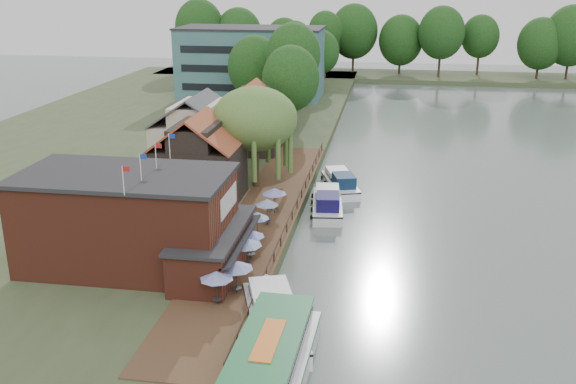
# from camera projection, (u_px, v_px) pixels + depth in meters

# --- Properties ---
(ground) EXTENTS (260.00, 260.00, 0.00)m
(ground) POSITION_uv_depth(u_px,v_px,m) (342.00, 286.00, 47.50)
(ground) COLOR #54615D
(ground) RESTS_ON ground
(land_bank) EXTENTS (50.00, 140.00, 1.00)m
(land_bank) POSITION_uv_depth(u_px,v_px,m) (137.00, 146.00, 84.60)
(land_bank) COLOR #384728
(land_bank) RESTS_ON ground
(quay_deck) EXTENTS (6.00, 50.00, 0.10)m
(quay_deck) POSITION_uv_depth(u_px,v_px,m) (263.00, 218.00, 57.73)
(quay_deck) COLOR #47301E
(quay_deck) RESTS_ON land_bank
(quay_rail) EXTENTS (0.20, 49.00, 1.00)m
(quay_rail) POSITION_uv_depth(u_px,v_px,m) (293.00, 213.00, 57.64)
(quay_rail) COLOR black
(quay_rail) RESTS_ON land_bank
(pub) EXTENTS (20.00, 11.00, 7.30)m
(pub) POSITION_uv_depth(u_px,v_px,m) (153.00, 221.00, 47.19)
(pub) COLOR maroon
(pub) RESTS_ON land_bank
(hotel_block) EXTENTS (25.40, 12.40, 12.30)m
(hotel_block) POSITION_uv_depth(u_px,v_px,m) (251.00, 62.00, 113.98)
(hotel_block) COLOR #38666B
(hotel_block) RESTS_ON land_bank
(cottage_a) EXTENTS (8.60, 7.60, 8.50)m
(cottage_a) POSITION_uv_depth(u_px,v_px,m) (198.00, 158.00, 61.18)
(cottage_a) COLOR black
(cottage_a) RESTS_ON land_bank
(cottage_b) EXTENTS (9.60, 8.60, 8.50)m
(cottage_b) POSITION_uv_depth(u_px,v_px,m) (198.00, 133.00, 70.98)
(cottage_b) COLOR beige
(cottage_b) RESTS_ON land_bank
(cottage_c) EXTENTS (7.60, 7.60, 8.50)m
(cottage_c) POSITION_uv_depth(u_px,v_px,m) (251.00, 117.00, 78.79)
(cottage_c) COLOR black
(cottage_c) RESTS_ON land_bank
(willow) EXTENTS (8.60, 8.60, 10.43)m
(willow) POSITION_uv_depth(u_px,v_px,m) (255.00, 138.00, 64.86)
(willow) COLOR #476B2D
(willow) RESTS_ON land_bank
(umbrella_0) EXTENTS (2.24, 2.24, 2.38)m
(umbrella_0) POSITION_uv_depth(u_px,v_px,m) (217.00, 288.00, 42.25)
(umbrella_0) COLOR navy
(umbrella_0) RESTS_ON quay_deck
(umbrella_1) EXTENTS (2.35, 2.35, 2.38)m
(umbrella_1) POSITION_uv_depth(u_px,v_px,m) (236.00, 277.00, 43.73)
(umbrella_1) COLOR navy
(umbrella_1) RESTS_ON quay_deck
(umbrella_2) EXTENTS (2.42, 2.42, 2.38)m
(umbrella_2) POSITION_uv_depth(u_px,v_px,m) (246.00, 253.00, 47.49)
(umbrella_2) COLOR #1B4496
(umbrella_2) RESTS_ON quay_deck
(umbrella_3) EXTENTS (2.17, 2.17, 2.38)m
(umbrella_3) POSITION_uv_depth(u_px,v_px,m) (251.00, 244.00, 49.09)
(umbrella_3) COLOR navy
(umbrella_3) RESTS_ON quay_deck
(umbrella_4) EXTENTS (2.06, 2.06, 2.38)m
(umbrella_4) POSITION_uv_depth(u_px,v_px,m) (257.00, 226.00, 52.72)
(umbrella_4) COLOR #1B4C99
(umbrella_4) RESTS_ON quay_deck
(umbrella_5) EXTENTS (2.04, 2.04, 2.38)m
(umbrella_5) POSITION_uv_depth(u_px,v_px,m) (267.00, 212.00, 55.77)
(umbrella_5) COLOR navy
(umbrella_5) RESTS_ON quay_deck
(umbrella_6) EXTENTS (2.29, 2.29, 2.38)m
(umbrella_6) POSITION_uv_depth(u_px,v_px,m) (274.00, 200.00, 58.62)
(umbrella_6) COLOR navy
(umbrella_6) RESTS_ON quay_deck
(cruiser_0) EXTENTS (6.80, 11.45, 2.68)m
(cruiser_0) POSITION_uv_depth(u_px,v_px,m) (274.00, 313.00, 40.98)
(cruiser_0) COLOR white
(cruiser_0) RESTS_ON ground
(cruiser_1) EXTENTS (4.18, 10.02, 2.35)m
(cruiser_1) POSITION_uv_depth(u_px,v_px,m) (328.00, 200.00, 61.99)
(cruiser_1) COLOR silver
(cruiser_1) RESTS_ON ground
(cruiser_2) EXTENTS (5.62, 9.82, 2.24)m
(cruiser_2) POSITION_uv_depth(u_px,v_px,m) (340.00, 180.00, 68.30)
(cruiser_2) COLOR white
(cruiser_2) RESTS_ON ground
(tour_boat) EXTENTS (4.56, 14.85, 3.22)m
(tour_boat) POSITION_uv_depth(u_px,v_px,m) (266.00, 372.00, 34.43)
(tour_boat) COLOR silver
(tour_boat) RESTS_ON ground
(swan) EXTENTS (0.44, 0.44, 0.44)m
(swan) POSITION_uv_depth(u_px,v_px,m) (302.00, 373.00, 36.72)
(swan) COLOR white
(swan) RESTS_ON ground
(bank_tree_0) EXTENTS (7.66, 7.66, 12.18)m
(bank_tree_0) POSITION_uv_depth(u_px,v_px,m) (291.00, 91.00, 86.00)
(bank_tree_0) COLOR #143811
(bank_tree_0) RESTS_ON land_bank
(bank_tree_1) EXTENTS (8.05, 8.05, 14.40)m
(bank_tree_1) POSITION_uv_depth(u_px,v_px,m) (293.00, 72.00, 94.92)
(bank_tree_1) COLOR #143811
(bank_tree_1) RESTS_ON land_bank
(bank_tree_2) EXTENTS (8.74, 8.74, 11.94)m
(bank_tree_2) POSITION_uv_depth(u_px,v_px,m) (255.00, 73.00, 102.83)
(bank_tree_2) COLOR #143811
(bank_tree_2) RESTS_ON land_bank
(bank_tree_3) EXTENTS (7.03, 7.03, 11.27)m
(bank_tree_3) POSITION_uv_depth(u_px,v_px,m) (320.00, 61.00, 120.28)
(bank_tree_3) COLOR #143811
(bank_tree_3) RESTS_ON land_bank
(bank_tree_4) EXTENTS (7.11, 7.11, 12.39)m
(bank_tree_4) POSITION_uv_depth(u_px,v_px,m) (295.00, 52.00, 128.13)
(bank_tree_4) COLOR #143811
(bank_tree_4) RESTS_ON land_bank
(bank_tree_5) EXTENTS (6.97, 6.97, 14.01)m
(bank_tree_5) POSITION_uv_depth(u_px,v_px,m) (325.00, 45.00, 133.51)
(bank_tree_5) COLOR #143811
(bank_tree_5) RESTS_ON land_bank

